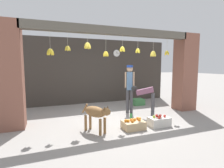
{
  "coord_description": "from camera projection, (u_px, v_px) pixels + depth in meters",
  "views": [
    {
      "loc": [
        -2.07,
        -5.05,
        1.73
      ],
      "look_at": [
        0.0,
        0.4,
        1.11
      ],
      "focal_mm": 28.0,
      "sensor_mm": 36.0,
      "label": 1
    }
  ],
  "objects": [
    {
      "name": "water_bottle",
      "position": [
        131.0,
        117.0,
        5.37
      ],
      "size": [
        0.08,
        0.08,
        0.3
      ],
      "color": "#38934C",
      "rests_on": "ground_plane"
    },
    {
      "name": "shopkeeper",
      "position": [
        130.0,
        85.0,
        6.26
      ],
      "size": [
        0.32,
        0.32,
        1.74
      ],
      "rotation": [
        0.0,
        0.0,
        2.66
      ],
      "color": "#424247",
      "rests_on": "ground_plane"
    },
    {
      "name": "ground_plane",
      "position": [
        116.0,
        119.0,
        5.61
      ],
      "size": [
        60.0,
        60.0,
        0.0
      ],
      "primitive_type": "plane",
      "color": "gray"
    },
    {
      "name": "fruit_crate_oranges",
      "position": [
        133.0,
        125.0,
        4.77
      ],
      "size": [
        0.59,
        0.43,
        0.29
      ],
      "color": "tan",
      "rests_on": "ground_plane"
    },
    {
      "name": "dog",
      "position": [
        96.0,
        113.0,
        4.48
      ],
      "size": [
        0.63,
        0.93,
        0.74
      ],
      "rotation": [
        0.0,
        0.0,
        -1.05
      ],
      "color": "olive",
      "rests_on": "ground_plane"
    },
    {
      "name": "shop_back_wall",
      "position": [
        94.0,
        71.0,
        8.01
      ],
      "size": [
        7.31,
        0.12,
        2.91
      ],
      "primitive_type": "cube",
      "color": "#38332D",
      "rests_on": "ground_plane"
    },
    {
      "name": "worker_stooping",
      "position": [
        146.0,
        96.0,
        5.9
      ],
      "size": [
        0.7,
        0.59,
        1.03
      ],
      "rotation": [
        0.0,
        0.0,
        0.93
      ],
      "color": "#424247",
      "rests_on": "ground_plane"
    },
    {
      "name": "storefront_awning",
      "position": [
        115.0,
        33.0,
        5.42
      ],
      "size": [
        5.41,
        0.32,
        0.92
      ],
      "color": "#5B564C"
    },
    {
      "name": "wall_clock",
      "position": [
        117.0,
        53.0,
        8.24
      ],
      "size": [
        0.34,
        0.03,
        0.34
      ],
      "color": "black"
    },
    {
      "name": "shop_pillar_right",
      "position": [
        185.0,
        72.0,
        6.79
      ],
      "size": [
        0.7,
        0.6,
        2.91
      ],
      "primitive_type": "cube",
      "color": "brown",
      "rests_on": "ground_plane"
    },
    {
      "name": "shop_pillar_left",
      "position": [
        9.0,
        76.0,
        4.67
      ],
      "size": [
        0.7,
        0.6,
        2.91
      ],
      "primitive_type": "cube",
      "color": "brown",
      "rests_on": "ground_plane"
    },
    {
      "name": "fruit_crate_apples",
      "position": [
        159.0,
        121.0,
        4.99
      ],
      "size": [
        0.6,
        0.35,
        0.33
      ],
      "color": "silver",
      "rests_on": "ground_plane"
    },
    {
      "name": "produce_box_green",
      "position": [
        138.0,
        102.0,
        7.67
      ],
      "size": [
        0.49,
        0.43,
        0.27
      ],
      "primitive_type": "cube",
      "color": "#42844C",
      "rests_on": "ground_plane"
    }
  ]
}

